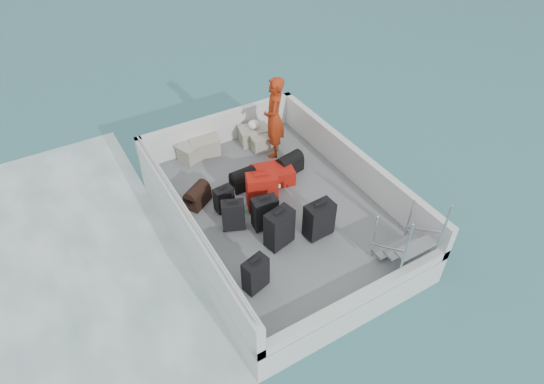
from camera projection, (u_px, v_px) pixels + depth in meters
The scene contains 23 objects.
ground at pixel (277, 230), 8.84m from camera, with size 160.00×160.00×0.00m, color #184656.
wake_foam at pixel (10, 344), 7.01m from camera, with size 10.00×10.00×0.00m, color white.
ferry_hull at pixel (277, 219), 8.64m from camera, with size 3.60×5.00×0.60m, color silver.
deck at pixel (277, 207), 8.44m from camera, with size 3.30×4.70×0.02m, color slate.
deck_fittings at pixel (303, 196), 8.11m from camera, with size 3.60×5.00×0.90m.
suitcase_0 at pixel (256, 275), 6.85m from camera, with size 0.39×0.22×0.61m, color black.
suitcase_1 at pixel (233, 216), 7.83m from camera, with size 0.39×0.22×0.59m, color black.
suitcase_2 at pixel (224, 199), 8.21m from camera, with size 0.34×0.20×0.50m, color black.
suitcase_3 at pixel (279, 229), 7.50m from camera, with size 0.47×0.28×0.72m, color black.
suitcase_4 at pixel (265, 213), 7.85m from camera, with size 0.43×0.25×0.63m, color black.
suitcase_5 at pixel (262, 192), 8.18m from camera, with size 0.54×0.33×0.75m, color #A71A0C.
suitcase_6 at pixel (319, 220), 7.69m from camera, with size 0.49×0.29×0.68m, color black.
suitcase_8 at pixel (272, 175), 8.89m from camera, with size 0.53×0.80×0.32m, color #A71A0C.
duffel_0 at pixel (198, 197), 8.39m from camera, with size 0.49×0.30×0.32m, color black, non-canonical shape.
duffel_1 at pixel (243, 181), 8.75m from camera, with size 0.48×0.30×0.32m, color black, non-canonical shape.
duffel_2 at pixel (290, 165), 9.12m from camera, with size 0.53×0.30×0.32m, color black, non-canonical shape.
crate_0 at pixel (193, 151), 9.47m from camera, with size 0.55×0.38×0.33m, color #9E9C89.
crate_1 at pixel (205, 147), 9.57m from camera, with size 0.58×0.40×0.35m, color #9E9C89.
crate_2 at pixel (254, 136), 9.88m from camera, with size 0.58×0.40×0.35m, color #9E9C89.
crate_3 at pixel (264, 142), 9.73m from camera, with size 0.54×0.37×0.32m, color #9E9C89.
yellow_bag at pixel (262, 131), 10.14m from camera, with size 0.28×0.26×0.22m, color gold.
white_bag at pixel (254, 125), 9.70m from camera, with size 0.24×0.24×0.18m, color white.
passenger at pixel (274, 118), 9.13m from camera, with size 0.64×0.41×1.74m, color red.
Camera 1 is at (-3.20, -5.27, 6.38)m, focal length 30.00 mm.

